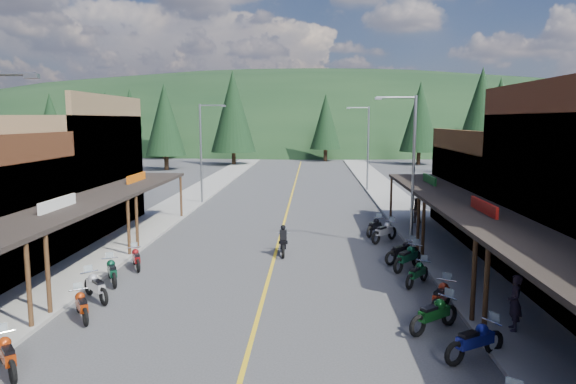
# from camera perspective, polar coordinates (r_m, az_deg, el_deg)

# --- Properties ---
(ground) EXTENTS (220.00, 220.00, 0.00)m
(ground) POSITION_cam_1_polar(r_m,az_deg,el_deg) (20.07, -2.78, -11.68)
(ground) COLOR #38383A
(ground) RESTS_ON ground
(centerline) EXTENTS (0.15, 90.00, 0.01)m
(centerline) POSITION_cam_1_polar(r_m,az_deg,el_deg) (39.43, -0.01, -1.84)
(centerline) COLOR gold
(centerline) RESTS_ON ground
(sidewalk_west) EXTENTS (3.40, 94.00, 0.15)m
(sidewalk_west) POSITION_cam_1_polar(r_m,az_deg,el_deg) (40.77, -12.32, -1.61)
(sidewalk_west) COLOR gray
(sidewalk_west) RESTS_ON ground
(sidewalk_east) EXTENTS (3.40, 94.00, 0.15)m
(sidewalk_east) POSITION_cam_1_polar(r_m,az_deg,el_deg) (39.97, 12.56, -1.80)
(sidewalk_east) COLOR gray
(sidewalk_east) RESTS_ON ground
(shop_west_3) EXTENTS (10.90, 10.20, 8.20)m
(shop_west_3) POSITION_cam_1_polar(r_m,az_deg,el_deg) (34.08, -24.61, 1.83)
(shop_west_3) COLOR brown
(shop_west_3) RESTS_ON ground
(shop_east_3) EXTENTS (10.90, 10.20, 6.20)m
(shop_east_3) POSITION_cam_1_polar(r_m,az_deg,el_deg) (32.65, 24.08, -0.12)
(shop_east_3) COLOR #4C2D16
(shop_east_3) RESTS_ON ground
(streetlight_1) EXTENTS (2.16, 0.18, 8.00)m
(streetlight_1) POSITION_cam_1_polar(r_m,az_deg,el_deg) (41.81, -9.47, 4.76)
(streetlight_1) COLOR gray
(streetlight_1) RESTS_ON ground
(streetlight_2) EXTENTS (2.16, 0.18, 8.00)m
(streetlight_2) POSITION_cam_1_polar(r_m,az_deg,el_deg) (27.39, 13.47, 2.98)
(streetlight_2) COLOR gray
(streetlight_2) RESTS_ON ground
(streetlight_3) EXTENTS (2.16, 0.18, 8.00)m
(streetlight_3) POSITION_cam_1_polar(r_m,az_deg,el_deg) (49.13, 8.72, 5.24)
(streetlight_3) COLOR gray
(streetlight_3) RESTS_ON ground
(ridge_hill) EXTENTS (310.00, 140.00, 60.00)m
(ridge_hill) POSITION_cam_1_polar(r_m,az_deg,el_deg) (153.97, 2.04, 5.50)
(ridge_hill) COLOR black
(ridge_hill) RESTS_ON ground
(pine_0) EXTENTS (5.04, 5.04, 11.00)m
(pine_0) POSITION_cam_1_polar(r_m,az_deg,el_deg) (91.00, -24.87, 7.11)
(pine_0) COLOR black
(pine_0) RESTS_ON ground
(pine_1) EXTENTS (5.88, 5.88, 12.50)m
(pine_1) POSITION_cam_1_polar(r_m,az_deg,el_deg) (92.49, -13.65, 8.09)
(pine_1) COLOR black
(pine_1) RESTS_ON ground
(pine_2) EXTENTS (6.72, 6.72, 14.00)m
(pine_2) POSITION_cam_1_polar(r_m,az_deg,el_deg) (77.72, -6.12, 8.88)
(pine_2) COLOR black
(pine_2) RESTS_ON ground
(pine_3) EXTENTS (5.04, 5.04, 11.00)m
(pine_3) POSITION_cam_1_polar(r_m,az_deg,el_deg) (84.83, 4.21, 7.81)
(pine_3) COLOR black
(pine_3) RESTS_ON ground
(pine_4) EXTENTS (5.88, 5.88, 12.50)m
(pine_4) POSITION_cam_1_polar(r_m,az_deg,el_deg) (80.45, 14.45, 8.11)
(pine_4) COLOR black
(pine_4) RESTS_ON ground
(pine_5) EXTENTS (6.72, 6.72, 14.00)m
(pine_5) POSITION_cam_1_polar(r_m,az_deg,el_deg) (96.34, 22.45, 8.15)
(pine_5) COLOR black
(pine_5) RESTS_ON ground
(pine_7) EXTENTS (5.88, 5.88, 12.50)m
(pine_7) POSITION_cam_1_polar(r_m,az_deg,el_deg) (100.67, -17.10, 7.94)
(pine_7) COLOR black
(pine_7) RESTS_ON ground
(pine_8) EXTENTS (4.48, 4.48, 10.00)m
(pine_8) POSITION_cam_1_polar(r_m,az_deg,el_deg) (63.46, -19.50, 6.86)
(pine_8) COLOR black
(pine_8) RESTS_ON ground
(pine_9) EXTENTS (4.93, 4.93, 10.80)m
(pine_9) POSITION_cam_1_polar(r_m,az_deg,el_deg) (67.54, 22.04, 7.12)
(pine_9) COLOR black
(pine_9) RESTS_ON ground
(pine_10) EXTENTS (5.38, 5.38, 11.60)m
(pine_10) POSITION_cam_1_polar(r_m,az_deg,el_deg) (71.61, -13.50, 7.82)
(pine_10) COLOR black
(pine_10) RESTS_ON ground
(pine_11) EXTENTS (5.82, 5.82, 12.40)m
(pine_11) POSITION_cam_1_polar(r_m,az_deg,el_deg) (59.64, 20.64, 7.92)
(pine_11) COLOR black
(pine_11) RESTS_ON ground
(bike_west_5) EXTENTS (1.84, 1.98, 1.16)m
(bike_west_5) POSITION_cam_1_polar(r_m,az_deg,el_deg) (16.21, -28.78, -15.44)
(bike_west_5) COLOR #A9330C
(bike_west_5) RESTS_ON ground
(bike_west_6) EXTENTS (1.59, 1.95, 1.10)m
(bike_west_6) POSITION_cam_1_polar(r_m,az_deg,el_deg) (19.19, -21.96, -11.47)
(bike_west_6) COLOR #A2300B
(bike_west_6) RESTS_ON ground
(bike_west_7) EXTENTS (1.94, 1.97, 1.19)m
(bike_west_7) POSITION_cam_1_polar(r_m,az_deg,el_deg) (20.90, -20.60, -9.67)
(bike_west_7) COLOR #B1AFB5
(bike_west_7) RESTS_ON ground
(bike_west_8) EXTENTS (1.55, 2.10, 1.16)m
(bike_west_8) POSITION_cam_1_polar(r_m,az_deg,el_deg) (22.75, -18.98, -8.20)
(bike_west_8) COLOR #0B3A26
(bike_west_8) RESTS_ON ground
(bike_west_9) EXTENTS (1.38, 1.95, 1.07)m
(bike_west_9) POSITION_cam_1_polar(r_m,az_deg,el_deg) (24.61, -16.52, -6.98)
(bike_west_9) COLOR maroon
(bike_west_9) RESTS_ON ground
(bike_east_5) EXTENTS (2.25, 1.75, 1.25)m
(bike_east_5) POSITION_cam_1_polar(r_m,az_deg,el_deg) (15.95, 20.08, -15.11)
(bike_east_5) COLOR navy
(bike_east_5) RESTS_ON ground
(bike_east_6) EXTENTS (2.17, 1.92, 1.25)m
(bike_east_6) POSITION_cam_1_polar(r_m,az_deg,el_deg) (17.55, 15.94, -12.77)
(bike_east_6) COLOR #0C3F14
(bike_east_6) RESTS_ON ground
(bike_east_7) EXTENTS (1.67, 2.20, 1.22)m
(bike_east_7) POSITION_cam_1_polar(r_m,az_deg,el_deg) (19.28, 16.66, -10.94)
(bike_east_7) COLOR maroon
(bike_east_7) RESTS_ON ground
(bike_east_8) EXTENTS (1.66, 1.95, 1.11)m
(bike_east_8) POSITION_cam_1_polar(r_m,az_deg,el_deg) (21.98, 14.17, -8.63)
(bike_east_8) COLOR #0D441F
(bike_east_8) RESTS_ON ground
(bike_east_9) EXTENTS (2.02, 2.21, 1.29)m
(bike_east_9) POSITION_cam_1_polar(r_m,az_deg,el_deg) (24.00, 13.17, -6.96)
(bike_east_9) COLOR #0C3C23
(bike_east_9) RESTS_ON ground
(bike_east_10) EXTENTS (2.12, 1.82, 1.21)m
(bike_east_10) POSITION_cam_1_polar(r_m,az_deg,el_deg) (25.09, 12.59, -6.38)
(bike_east_10) COLOR black
(bike_east_10) RESTS_ON ground
(bike_east_11) EXTENTS (2.06, 2.20, 1.29)m
(bike_east_11) POSITION_cam_1_polar(r_m,az_deg,el_deg) (29.12, 10.65, -4.24)
(bike_east_11) COLOR #A0A0A5
(bike_east_11) RESTS_ON ground
(bike_east_12) EXTENTS (1.61, 2.16, 1.19)m
(bike_east_12) POSITION_cam_1_polar(r_m,az_deg,el_deg) (30.65, 9.58, -3.70)
(bike_east_12) COLOR black
(bike_east_12) RESTS_ON ground
(rider_on_bike) EXTENTS (0.79, 2.12, 1.59)m
(rider_on_bike) POSITION_cam_1_polar(r_m,az_deg,el_deg) (25.98, -0.52, -5.62)
(rider_on_bike) COLOR black
(rider_on_bike) RESTS_ON ground
(pedestrian_east_a) EXTENTS (0.54, 0.72, 1.81)m
(pedestrian_east_a) POSITION_cam_1_polar(r_m,az_deg,el_deg) (18.02, 23.90, -11.15)
(pedestrian_east_a) COLOR #251C2A
(pedestrian_east_a) RESTS_ON sidewalk_east
(pedestrian_east_b) EXTENTS (0.84, 0.55, 1.62)m
(pedestrian_east_b) POSITION_cam_1_polar(r_m,az_deg,el_deg) (34.22, 13.99, -1.98)
(pedestrian_east_b) COLOR brown
(pedestrian_east_b) RESTS_ON sidewalk_east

